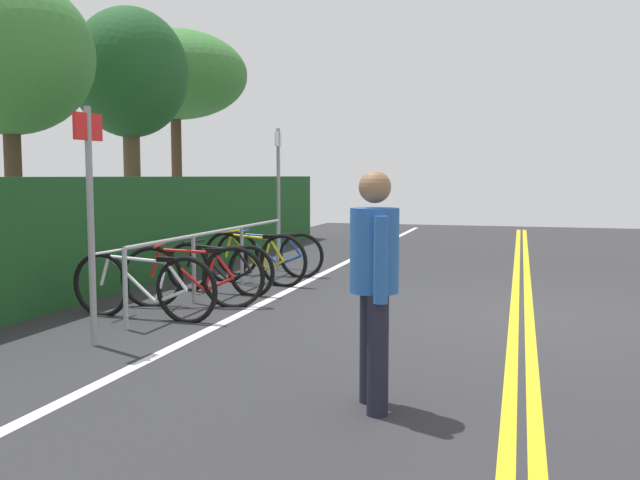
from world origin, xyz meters
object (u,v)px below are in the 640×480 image
object	(u,v)px
bicycle_3	(254,258)
tree_mid	(9,56)
bicycle_2	(219,268)
bicycle_4	(269,254)
bike_rack	(220,246)
sign_post_far	(278,185)
tree_far_right	(130,75)
bicycle_1	(193,276)
sign_post_near	(90,203)
bicycle_0	(143,286)
tree_extra	(175,76)
pedestrian	(374,275)

from	to	relation	value
bicycle_3	tree_mid	bearing A→B (deg)	109.94
bicycle_2	bicycle_4	world-z (taller)	bicycle_4
bicycle_3	bike_rack	bearing A→B (deg)	171.68
sign_post_far	tree_far_right	size ratio (longest dim) A/B	0.52
bicycle_1	bicycle_4	bearing A→B (deg)	0.48
sign_post_near	bicycle_2	bearing A→B (deg)	1.87
bicycle_0	tree_far_right	bearing A→B (deg)	32.11
bike_rack	tree_extra	distance (m)	7.90
bicycle_0	pedestrian	bearing A→B (deg)	-126.13
sign_post_far	bicycle_2	bearing A→B (deg)	-178.00
sign_post_far	tree_far_right	bearing A→B (deg)	90.59
pedestrian	sign_post_far	world-z (taller)	sign_post_far
bike_rack	bicycle_4	size ratio (longest dim) A/B	2.63
tree_far_right	tree_extra	bearing A→B (deg)	15.49
bicycle_2	pedestrian	xyz separation A→B (m)	(-3.93, -2.89, 0.57)
bike_rack	bicycle_3	bearing A→B (deg)	-8.32
bike_rack	bicycle_3	xyz separation A→B (m)	(0.89, -0.13, -0.26)
bicycle_1	sign_post_near	distance (m)	2.19
tree_extra	sign_post_near	bearing A→B (deg)	-156.75
bicycle_4	tree_mid	xyz separation A→B (m)	(-1.93, 3.04, 2.82)
bicycle_2	bicycle_3	distance (m)	0.88
bicycle_3	tree_far_right	size ratio (longest dim) A/B	0.39
bicycle_0	tree_extra	distance (m)	9.35
bicycle_0	bicycle_4	world-z (taller)	bicycle_0
bike_rack	bicycle_2	bearing A→B (deg)	45.16
tree_mid	sign_post_near	bearing A→B (deg)	-131.42
bicycle_0	bicycle_3	size ratio (longest dim) A/B	1.05
bicycle_3	bicycle_0	bearing A→B (deg)	174.48
tree_mid	tree_far_right	bearing A→B (deg)	-2.69
bicycle_0	bicycle_2	world-z (taller)	bicycle_0
tree_mid	tree_extra	xyz separation A→B (m)	(6.38, 0.84, 0.64)
bicycle_2	bicycle_1	bearing A→B (deg)	-173.76
bicycle_2	tree_extra	bearing A→B (deg)	31.84
bicycle_3	tree_far_right	bearing A→B (deg)	59.95
bike_rack	sign_post_near	xyz separation A→B (m)	(-2.93, -0.07, 0.68)
bicycle_4	sign_post_near	size ratio (longest dim) A/B	0.81
sign_post_far	tree_mid	bearing A→B (deg)	135.12
bicycle_0	sign_post_far	distance (m)	4.49
bike_rack	bicycle_4	bearing A→B (deg)	-2.11
bicycle_1	tree_far_right	xyz separation A→B (m)	(3.57, 2.93, 2.93)
tree_extra	tree_far_right	bearing A→B (deg)	-164.51
bicycle_4	tree_far_right	distance (m)	4.24
bicycle_4	bike_rack	bearing A→B (deg)	177.89
bicycle_2	sign_post_far	world-z (taller)	sign_post_far
bicycle_0	bicycle_2	bearing A→B (deg)	-3.29
bicycle_4	pedestrian	xyz separation A→B (m)	(-5.61, -2.81, 0.56)
bicycle_3	tree_mid	distance (m)	4.33
bicycle_3	tree_extra	xyz separation A→B (m)	(5.25, 3.95, 3.44)
bicycle_1	bicycle_2	size ratio (longest dim) A/B	1.01
bicycle_2	tree_extra	world-z (taller)	tree_extra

